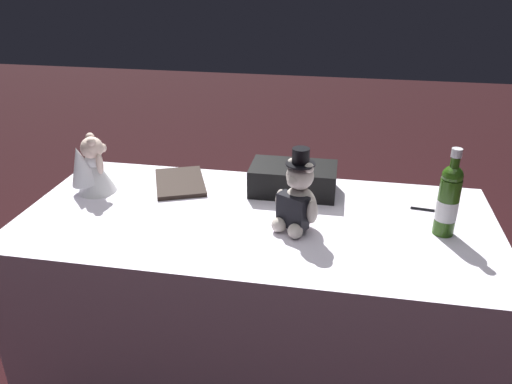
{
  "coord_description": "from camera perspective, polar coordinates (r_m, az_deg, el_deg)",
  "views": [
    {
      "loc": [
        -0.3,
        1.59,
        1.65
      ],
      "look_at": [
        0.0,
        0.0,
        0.89
      ],
      "focal_mm": 35.47,
      "sensor_mm": 36.0,
      "label": 1
    }
  ],
  "objects": [
    {
      "name": "guestbook",
      "position": [
        2.11,
        -8.57,
        1.09
      ],
      "size": [
        0.29,
        0.34,
        0.02
      ],
      "primitive_type": "cube",
      "rotation": [
        0.0,
        0.0,
        0.39
      ],
      "color": "black",
      "rests_on": "reception_table"
    },
    {
      "name": "signing_pen",
      "position": [
        1.98,
        19.1,
        -1.94
      ],
      "size": [
        0.14,
        0.03,
        0.01
      ],
      "color": "black",
      "rests_on": "reception_table"
    },
    {
      "name": "gift_case_black",
      "position": [
        2.01,
        4.22,
        1.48
      ],
      "size": [
        0.34,
        0.2,
        0.11
      ],
      "color": "black",
      "rests_on": "reception_table"
    },
    {
      "name": "champagne_bottle",
      "position": [
        1.79,
        20.86,
        -0.71
      ],
      "size": [
        0.07,
        0.07,
        0.31
      ],
      "color": "#274B12",
      "rests_on": "reception_table"
    },
    {
      "name": "teddy_bear_bride",
      "position": [
        2.09,
        -18.11,
        2.64
      ],
      "size": [
        0.21,
        0.19,
        0.24
      ],
      "color": "white",
      "rests_on": "reception_table"
    },
    {
      "name": "teddy_bear_groom",
      "position": [
        1.71,
        4.68,
        -0.9
      ],
      "size": [
        0.16,
        0.16,
        0.29
      ],
      "color": "beige",
      "rests_on": "reception_table"
    },
    {
      "name": "reception_table",
      "position": [
        2.05,
        -0.0,
        -12.61
      ],
      "size": [
        1.71,
        0.8,
        0.79
      ],
      "primitive_type": "cube",
      "color": "white",
      "rests_on": "ground_plane"
    },
    {
      "name": "ground_plane",
      "position": [
        2.32,
        -0.0,
        -20.36
      ],
      "size": [
        12.0,
        12.0,
        0.0
      ],
      "primitive_type": "plane",
      "color": "black"
    }
  ]
}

